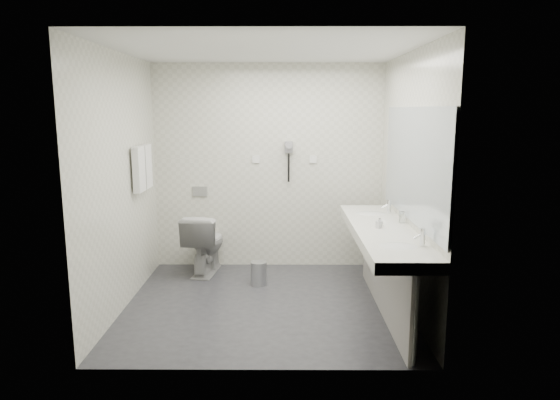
{
  "coord_description": "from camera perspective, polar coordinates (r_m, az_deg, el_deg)",
  "views": [
    {
      "loc": [
        0.18,
        -4.78,
        1.95
      ],
      "look_at": [
        0.15,
        0.15,
        1.05
      ],
      "focal_mm": 31.84,
      "sensor_mm": 36.0,
      "label": 1
    }
  ],
  "objects": [
    {
      "name": "faucet_far",
      "position": [
        5.45,
        12.41,
        -0.74
      ],
      "size": [
        0.04,
        0.04,
        0.15
      ],
      "primitive_type": "cylinder",
      "color": "silver",
      "rests_on": "vanity_counter"
    },
    {
      "name": "pedal_bin",
      "position": [
        5.65,
        -2.45,
        -8.48
      ],
      "size": [
        0.21,
        0.21,
        0.25
      ],
      "primitive_type": "cylinder",
      "rotation": [
        0.0,
        0.0,
        -0.2
      ],
      "color": "#B2B5BA",
      "rests_on": "floor"
    },
    {
      "name": "switch_plate_a",
      "position": [
        6.11,
        -2.77,
        4.7
      ],
      "size": [
        0.09,
        0.02,
        0.09
      ],
      "primitive_type": "cube",
      "color": "white",
      "rests_on": "wall_back"
    },
    {
      "name": "soap_bottle_b",
      "position": [
        4.86,
        11.38,
        -2.44
      ],
      "size": [
        0.09,
        0.09,
        0.08
      ],
      "primitive_type": "imported",
      "rotation": [
        0.0,
        0.0,
        -0.5
      ],
      "color": "silver",
      "rests_on": "vanity_counter"
    },
    {
      "name": "flush_plate",
      "position": [
        6.23,
        -9.18,
        0.98
      ],
      "size": [
        0.18,
        0.02,
        0.12
      ],
      "primitive_type": "cube",
      "color": "#B2B5BA",
      "rests_on": "wall_back"
    },
    {
      "name": "wall_right",
      "position": [
        4.98,
        14.52,
        1.94
      ],
      "size": [
        0.0,
        2.6,
        2.6
      ],
      "primitive_type": "plane",
      "rotation": [
        1.57,
        0.0,
        -1.57
      ],
      "color": "silver",
      "rests_on": "floor"
    },
    {
      "name": "towel_rail",
      "position": [
        5.56,
        -15.72,
        5.84
      ],
      "size": [
        0.02,
        0.62,
        0.02
      ],
      "primitive_type": "cylinder",
      "rotation": [
        1.57,
        0.0,
        0.0
      ],
      "color": "silver",
      "rests_on": "wall_left"
    },
    {
      "name": "dryer_cord",
      "position": [
        6.08,
        1.0,
        3.73
      ],
      "size": [
        0.02,
        0.02,
        0.35
      ],
      "primitive_type": "cylinder",
      "color": "black",
      "rests_on": "dryer_cradle"
    },
    {
      "name": "soap_bottle_a",
      "position": [
        4.77,
        11.28,
        -2.59
      ],
      "size": [
        0.06,
        0.06,
        0.1
      ],
      "primitive_type": "imported",
      "rotation": [
        0.0,
        0.0,
        0.72
      ],
      "color": "silver",
      "rests_on": "vanity_counter"
    },
    {
      "name": "vanity_post_far",
      "position": [
        5.92,
        10.09,
        -5.24
      ],
      "size": [
        0.06,
        0.06,
        0.75
      ],
      "primitive_type": "cylinder",
      "color": "silver",
      "rests_on": "floor"
    },
    {
      "name": "vanity_panel",
      "position": [
        4.94,
        11.79,
        -8.47
      ],
      "size": [
        0.03,
        2.15,
        0.75
      ],
      "primitive_type": "cube",
      "color": "gray",
      "rests_on": "floor"
    },
    {
      "name": "ceiling",
      "position": [
        4.81,
        -1.88,
        16.9
      ],
      "size": [
        2.8,
        2.8,
        0.0
      ],
      "primitive_type": "plane",
      "rotation": [
        3.14,
        0.0,
        0.0
      ],
      "color": "silver",
      "rests_on": "wall_back"
    },
    {
      "name": "glass_left",
      "position": [
        5.03,
        13.85,
        -1.92
      ],
      "size": [
        0.06,
        0.06,
        0.11
      ],
      "primitive_type": "cylinder",
      "rotation": [
        0.0,
        0.0,
        -0.05
      ],
      "color": "silver",
      "rests_on": "vanity_counter"
    },
    {
      "name": "dryer_barrel",
      "position": [
        6.0,
        1.02,
        6.33
      ],
      "size": [
        0.08,
        0.14,
        0.08
      ],
      "primitive_type": "cylinder",
      "rotation": [
        1.57,
        0.0,
        0.0
      ],
      "color": "gray",
      "rests_on": "dryer_cradle"
    },
    {
      "name": "wall_back",
      "position": [
        6.12,
        -1.35,
        3.78
      ],
      "size": [
        2.8,
        0.0,
        2.8
      ],
      "primitive_type": "plane",
      "rotation": [
        1.57,
        0.0,
        0.0
      ],
      "color": "silver",
      "rests_on": "floor"
    },
    {
      "name": "floor",
      "position": [
        5.17,
        -1.71,
        -11.84
      ],
      "size": [
        2.8,
        2.8,
        0.0
      ],
      "primitive_type": "plane",
      "color": "#2C2C32",
      "rests_on": "ground"
    },
    {
      "name": "vanity_post_near",
      "position": [
        4.0,
        15.21,
        -13.22
      ],
      "size": [
        0.06,
        0.06,
        0.75
      ],
      "primitive_type": "cylinder",
      "color": "silver",
      "rests_on": "floor"
    },
    {
      "name": "bin_lid",
      "position": [
        5.61,
        -2.46,
        -7.18
      ],
      "size": [
        0.18,
        0.18,
        0.02
      ],
      "primitive_type": "cylinder",
      "color": "#B2B5BA",
      "rests_on": "pedal_bin"
    },
    {
      "name": "mirror",
      "position": [
        4.76,
        15.04,
        3.96
      ],
      "size": [
        0.02,
        2.2,
        1.05
      ],
      "primitive_type": "cube",
      "color": "#B2BCC6",
      "rests_on": "wall_right"
    },
    {
      "name": "wall_left",
      "position": [
        5.08,
        -17.78,
        1.93
      ],
      "size": [
        0.0,
        2.6,
        2.6
      ],
      "primitive_type": "plane",
      "rotation": [
        1.57,
        0.0,
        1.57
      ],
      "color": "silver",
      "rests_on": "floor"
    },
    {
      "name": "toilet",
      "position": [
        6.06,
        -8.61,
        -4.92
      ],
      "size": [
        0.5,
        0.77,
        0.73
      ],
      "primitive_type": "imported",
      "rotation": [
        0.0,
        0.0,
        3.01
      ],
      "color": "white",
      "rests_on": "floor"
    },
    {
      "name": "switch_plate_b",
      "position": [
        6.11,
        3.82,
        4.69
      ],
      "size": [
        0.09,
        0.02,
        0.09
      ],
      "primitive_type": "cube",
      "color": "white",
      "rests_on": "wall_back"
    },
    {
      "name": "towel_near",
      "position": [
        5.44,
        -15.9,
        3.41
      ],
      "size": [
        0.07,
        0.24,
        0.48
      ],
      "primitive_type": "cube",
      "color": "white",
      "rests_on": "towel_rail"
    },
    {
      "name": "basin_near",
      "position": [
        4.19,
        13.43,
        -5.37
      ],
      "size": [
        0.4,
        0.31,
        0.05
      ],
      "primitive_type": "ellipsoid",
      "color": "white",
      "rests_on": "vanity_counter"
    },
    {
      "name": "towel_far",
      "position": [
        5.71,
        -15.13,
        3.76
      ],
      "size": [
        0.07,
        0.24,
        0.48
      ],
      "primitive_type": "cube",
      "color": "white",
      "rests_on": "towel_rail"
    },
    {
      "name": "basin_far",
      "position": [
        5.43,
        10.36,
        -1.67
      ],
      "size": [
        0.4,
        0.31,
        0.05
      ],
      "primitive_type": "ellipsoid",
      "color": "white",
      "rests_on": "vanity_counter"
    },
    {
      "name": "wall_front",
      "position": [
        3.55,
        -2.54,
        -1.04
      ],
      "size": [
        2.8,
        0.0,
        2.8
      ],
      "primitive_type": "plane",
      "rotation": [
        -1.57,
        0.0,
        0.0
      ],
      "color": "silver",
      "rests_on": "floor"
    },
    {
      "name": "faucet_near",
      "position": [
        4.22,
        16.06,
        -4.13
      ],
      "size": [
        0.04,
        0.04,
        0.15
      ],
      "primitive_type": "cylinder",
      "color": "silver",
      "rests_on": "vanity_counter"
    },
    {
      "name": "dryer_cradle",
      "position": [
        6.07,
        1.01,
        6.1
      ],
      "size": [
        0.1,
        0.04,
        0.14
      ],
      "primitive_type": "cube",
      "color": "gray",
      "rests_on": "wall_back"
    },
    {
      "name": "vanity_counter",
      "position": [
        4.82,
        11.68,
        -3.69
      ],
      "size": [
        0.55,
        2.2,
        0.1
      ],
      "primitive_type": "cube",
      "color": "white",
      "rests_on": "floor"
    }
  ]
}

